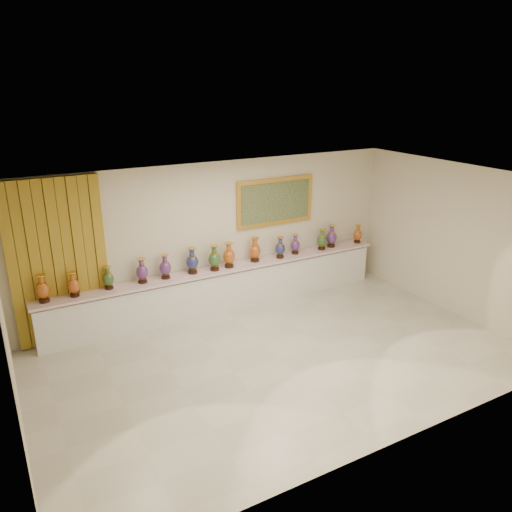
{
  "coord_description": "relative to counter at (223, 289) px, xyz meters",
  "views": [
    {
      "loc": [
        -3.94,
        -6.28,
        4.49
      ],
      "look_at": [
        0.46,
        1.7,
        1.25
      ],
      "focal_mm": 35.0,
      "sensor_mm": 36.0,
      "label": 1
    }
  ],
  "objects": [
    {
      "name": "ground",
      "position": [
        0.0,
        -2.27,
        -0.44
      ],
      "size": [
        8.0,
        8.0,
        0.0
      ],
      "primitive_type": "plane",
      "color": "beige",
      "rests_on": "ground"
    },
    {
      "name": "room",
      "position": [
        -2.33,
        0.17,
        1.15
      ],
      "size": [
        8.0,
        8.0,
        8.0
      ],
      "color": "beige",
      "rests_on": "ground"
    },
    {
      "name": "counter",
      "position": [
        0.0,
        0.0,
        0.0
      ],
      "size": [
        7.28,
        0.48,
        0.9
      ],
      "color": "white",
      "rests_on": "ground"
    },
    {
      "name": "vase_0",
      "position": [
        -3.36,
        -0.02,
        0.68
      ],
      "size": [
        0.23,
        0.23,
        0.49
      ],
      "rotation": [
        0.0,
        0.0,
        -0.0
      ],
      "color": "black",
      "rests_on": "counter"
    },
    {
      "name": "vase_1",
      "position": [
        -2.86,
        -0.02,
        0.67
      ],
      "size": [
        0.24,
        0.24,
        0.45
      ],
      "rotation": [
        0.0,
        0.0,
        -0.15
      ],
      "color": "black",
      "rests_on": "counter"
    },
    {
      "name": "vase_2",
      "position": [
        -2.25,
        0.02,
        0.65
      ],
      "size": [
        0.25,
        0.25,
        0.43
      ],
      "rotation": [
        0.0,
        0.0,
        -0.31
      ],
      "color": "black",
      "rests_on": "counter"
    },
    {
      "name": "vase_3",
      "position": [
        -1.63,
        0.01,
        0.68
      ],
      "size": [
        0.26,
        0.26,
        0.48
      ],
      "rotation": [
        0.0,
        0.0,
        -0.21
      ],
      "color": "black",
      "rests_on": "counter"
    },
    {
      "name": "vase_4",
      "position": [
        -1.18,
        0.01,
        0.68
      ],
      "size": [
        0.23,
        0.23,
        0.48
      ],
      "rotation": [
        0.0,
        0.0,
        -0.06
      ],
      "color": "black",
      "rests_on": "counter"
    },
    {
      "name": "vase_5",
      "position": [
        -0.64,
        0.01,
        0.7
      ],
      "size": [
        0.31,
        0.31,
        0.52
      ],
      "rotation": [
        0.0,
        0.0,
        -0.37
      ],
      "color": "black",
      "rests_on": "counter"
    },
    {
      "name": "vase_6",
      "position": [
        -0.19,
        -0.05,
        0.7
      ],
      "size": [
        0.31,
        0.31,
        0.52
      ],
      "rotation": [
        0.0,
        0.0,
        0.37
      ],
      "color": "black",
      "rests_on": "counter"
    },
    {
      "name": "vase_7",
      "position": [
        0.14,
        -0.04,
        0.7
      ],
      "size": [
        0.3,
        0.3,
        0.52
      ],
      "rotation": [
        0.0,
        0.0,
        -0.32
      ],
      "color": "black",
      "rests_on": "counter"
    },
    {
      "name": "vase_8",
      "position": [
        0.76,
        0.01,
        0.69
      ],
      "size": [
        0.31,
        0.31,
        0.52
      ],
      "rotation": [
        0.0,
        0.0,
        -0.4
      ],
      "color": "black",
      "rests_on": "counter"
    },
    {
      "name": "vase_9",
      "position": [
        1.33,
        -0.06,
        0.67
      ],
      "size": [
        0.28,
        0.28,
        0.46
      ],
      "rotation": [
        0.0,
        0.0,
        -0.39
      ],
      "color": "black",
      "rests_on": "counter"
    },
    {
      "name": "vase_10",
      "position": [
        1.76,
        0.01,
        0.66
      ],
      "size": [
        0.23,
        0.23,
        0.44
      ],
      "rotation": [
        0.0,
        0.0,
        -0.15
      ],
      "color": "black",
      "rests_on": "counter"
    },
    {
      "name": "vase_11",
      "position": [
        2.43,
        -0.03,
        0.68
      ],
      "size": [
        0.22,
        0.22,
        0.47
      ],
      "rotation": [
        0.0,
        0.0,
        0.01
      ],
      "color": "black",
      "rests_on": "counter"
    },
    {
      "name": "vase_12",
      "position": [
        2.73,
        0.02,
        0.69
      ],
      "size": [
        0.29,
        0.29,
        0.5
      ],
      "rotation": [
        0.0,
        0.0,
        0.31
      ],
      "color": "black",
      "rests_on": "counter"
    },
    {
      "name": "vase_13",
      "position": [
        3.45,
        -0.03,
        0.66
      ],
      "size": [
        0.24,
        0.24,
        0.43
      ],
      "rotation": [
        0.0,
        0.0,
        0.24
      ],
      "color": "black",
      "rests_on": "counter"
    },
    {
      "name": "label_card",
      "position": [
        -0.83,
        -0.14,
        0.47
      ],
      "size": [
        0.1,
        0.06,
        0.0
      ],
      "primitive_type": "cube",
      "color": "white",
      "rests_on": "counter"
    }
  ]
}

